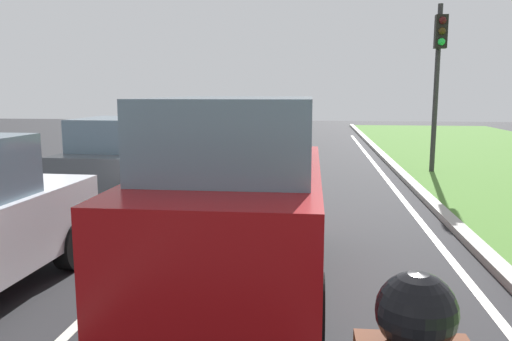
# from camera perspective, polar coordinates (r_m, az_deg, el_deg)

# --- Properties ---
(ground_plane) EXTENTS (60.00, 60.00, 0.00)m
(ground_plane) POSITION_cam_1_polar(r_m,az_deg,el_deg) (11.64, -1.58, -2.66)
(ground_plane) COLOR #262628
(lane_line_center) EXTENTS (0.12, 32.00, 0.01)m
(lane_line_center) POSITION_cam_1_polar(r_m,az_deg,el_deg) (11.76, -4.96, -2.56)
(lane_line_center) COLOR silver
(lane_line_center) RESTS_ON ground
(lane_line_right_edge) EXTENTS (0.12, 32.00, 0.01)m
(lane_line_right_edge) POSITION_cam_1_polar(r_m,az_deg,el_deg) (11.68, 16.20, -2.96)
(lane_line_right_edge) COLOR silver
(lane_line_right_edge) RESTS_ON ground
(curb_right) EXTENTS (0.24, 48.00, 0.12)m
(curb_right) POSITION_cam_1_polar(r_m,az_deg,el_deg) (11.76, 18.62, -2.71)
(curb_right) COLOR #9E9B93
(curb_right) RESTS_ON ground
(car_suv_ahead) EXTENTS (2.00, 4.52, 2.28)m
(car_suv_ahead) POSITION_cam_1_polar(r_m,az_deg,el_deg) (5.89, -2.04, -2.57)
(car_suv_ahead) COLOR maroon
(car_suv_ahead) RESTS_ON ground
(car_hatchback_far) EXTENTS (1.82, 3.75, 1.78)m
(car_hatchback_far) POSITION_cam_1_polar(r_m,az_deg,el_deg) (11.58, -15.10, 1.40)
(car_hatchback_far) COLOR #474C51
(car_hatchback_far) RESTS_ON ground
(traffic_light_near_right) EXTENTS (0.32, 0.50, 4.75)m
(traffic_light_near_right) POSITION_cam_1_polar(r_m,az_deg,el_deg) (15.15, 20.06, 11.57)
(traffic_light_near_right) COLOR #2D2D2D
(traffic_light_near_right) RESTS_ON ground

